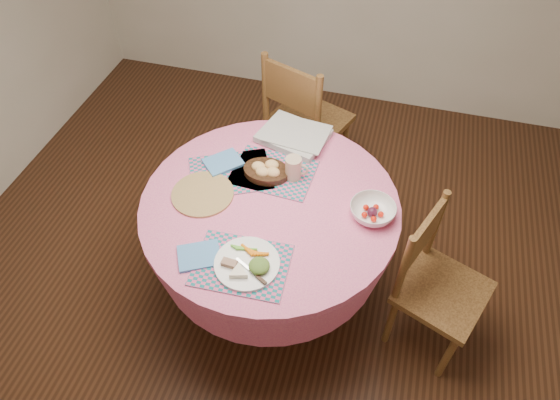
{
  "coord_description": "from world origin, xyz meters",
  "views": [
    {
      "loc": [
        0.47,
        -1.52,
        2.5
      ],
      "look_at": [
        0.05,
        0.0,
        0.78
      ],
      "focal_mm": 32.0,
      "sensor_mm": 36.0,
      "label": 1
    }
  ],
  "objects_px": {
    "dinner_plate": "(248,264)",
    "bread_bowl": "(266,170)",
    "latte_mug": "(294,168)",
    "dining_table": "(270,228)",
    "chair_back": "(303,120)",
    "wicker_trivet": "(203,194)",
    "chair_right": "(435,282)",
    "fruit_bowl": "(372,211)"
  },
  "relations": [
    {
      "from": "dinner_plate",
      "to": "bread_bowl",
      "type": "distance_m",
      "value": 0.56
    },
    {
      "from": "dining_table",
      "to": "dinner_plate",
      "type": "distance_m",
      "value": 0.44
    },
    {
      "from": "dining_table",
      "to": "chair_back",
      "type": "xyz_separation_m",
      "value": [
        -0.06,
        0.94,
        -0.04
      ]
    },
    {
      "from": "chair_back",
      "to": "bread_bowl",
      "type": "height_order",
      "value": "chair_back"
    },
    {
      "from": "latte_mug",
      "to": "chair_right",
      "type": "bearing_deg",
      "value": -16.19
    },
    {
      "from": "wicker_trivet",
      "to": "latte_mug",
      "type": "bearing_deg",
      "value": 30.31
    },
    {
      "from": "chair_back",
      "to": "fruit_bowl",
      "type": "bearing_deg",
      "value": 142.05
    },
    {
      "from": "chair_back",
      "to": "wicker_trivet",
      "type": "relative_size",
      "value": 3.3
    },
    {
      "from": "dining_table",
      "to": "chair_back",
      "type": "bearing_deg",
      "value": 93.41
    },
    {
      "from": "wicker_trivet",
      "to": "fruit_bowl",
      "type": "distance_m",
      "value": 0.81
    },
    {
      "from": "chair_back",
      "to": "chair_right",
      "type": "bearing_deg",
      "value": 153.84
    },
    {
      "from": "wicker_trivet",
      "to": "latte_mug",
      "type": "xyz_separation_m",
      "value": [
        0.39,
        0.23,
        0.06
      ]
    },
    {
      "from": "chair_back",
      "to": "latte_mug",
      "type": "bearing_deg",
      "value": 120.52
    },
    {
      "from": "dining_table",
      "to": "wicker_trivet",
      "type": "relative_size",
      "value": 4.13
    },
    {
      "from": "dinner_plate",
      "to": "fruit_bowl",
      "type": "bearing_deg",
      "value": 42.42
    },
    {
      "from": "chair_right",
      "to": "latte_mug",
      "type": "xyz_separation_m",
      "value": [
        -0.77,
        0.22,
        0.36
      ]
    },
    {
      "from": "chair_right",
      "to": "fruit_bowl",
      "type": "xyz_separation_m",
      "value": [
        -0.36,
        0.08,
        0.33
      ]
    },
    {
      "from": "chair_back",
      "to": "dinner_plate",
      "type": "relative_size",
      "value": 3.53
    },
    {
      "from": "dining_table",
      "to": "chair_back",
      "type": "distance_m",
      "value": 0.94
    },
    {
      "from": "dinner_plate",
      "to": "fruit_bowl",
      "type": "height_order",
      "value": "fruit_bowl"
    },
    {
      "from": "chair_back",
      "to": "wicker_trivet",
      "type": "height_order",
      "value": "chair_back"
    },
    {
      "from": "wicker_trivet",
      "to": "fruit_bowl",
      "type": "height_order",
      "value": "fruit_bowl"
    },
    {
      "from": "wicker_trivet",
      "to": "latte_mug",
      "type": "relative_size",
      "value": 2.51
    },
    {
      "from": "wicker_trivet",
      "to": "latte_mug",
      "type": "height_order",
      "value": "latte_mug"
    },
    {
      "from": "dining_table",
      "to": "dinner_plate",
      "type": "xyz_separation_m",
      "value": [
        0.01,
        -0.38,
        0.22
      ]
    },
    {
      "from": "dining_table",
      "to": "dinner_plate",
      "type": "bearing_deg",
      "value": -87.77
    },
    {
      "from": "wicker_trivet",
      "to": "fruit_bowl",
      "type": "relative_size",
      "value": 1.07
    },
    {
      "from": "dinner_plate",
      "to": "bread_bowl",
      "type": "xyz_separation_m",
      "value": [
        -0.08,
        0.55,
        0.01
      ]
    },
    {
      "from": "fruit_bowl",
      "to": "bread_bowl",
      "type": "bearing_deg",
      "value": 166.97
    },
    {
      "from": "wicker_trivet",
      "to": "bread_bowl",
      "type": "height_order",
      "value": "bread_bowl"
    },
    {
      "from": "chair_right",
      "to": "chair_back",
      "type": "xyz_separation_m",
      "value": [
        -0.9,
        0.97,
        0.06
      ]
    },
    {
      "from": "bread_bowl",
      "to": "wicker_trivet",
      "type": "bearing_deg",
      "value": -140.8
    },
    {
      "from": "latte_mug",
      "to": "dinner_plate",
      "type": "bearing_deg",
      "value": -95.31
    },
    {
      "from": "chair_right",
      "to": "fruit_bowl",
      "type": "bearing_deg",
      "value": 99.64
    },
    {
      "from": "latte_mug",
      "to": "fruit_bowl",
      "type": "bearing_deg",
      "value": -19.48
    },
    {
      "from": "chair_back",
      "to": "fruit_bowl",
      "type": "relative_size",
      "value": 3.54
    },
    {
      "from": "latte_mug",
      "to": "fruit_bowl",
      "type": "distance_m",
      "value": 0.44
    },
    {
      "from": "wicker_trivet",
      "to": "bread_bowl",
      "type": "xyz_separation_m",
      "value": [
        0.26,
        0.21,
        0.03
      ]
    },
    {
      "from": "chair_right",
      "to": "latte_mug",
      "type": "relative_size",
      "value": 7.3
    },
    {
      "from": "chair_back",
      "to": "wicker_trivet",
      "type": "xyz_separation_m",
      "value": [
        -0.27,
        -0.98,
        0.24
      ]
    },
    {
      "from": "dining_table",
      "to": "bread_bowl",
      "type": "bearing_deg",
      "value": 111.44
    },
    {
      "from": "chair_right",
      "to": "bread_bowl",
      "type": "relative_size",
      "value": 3.8
    }
  ]
}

